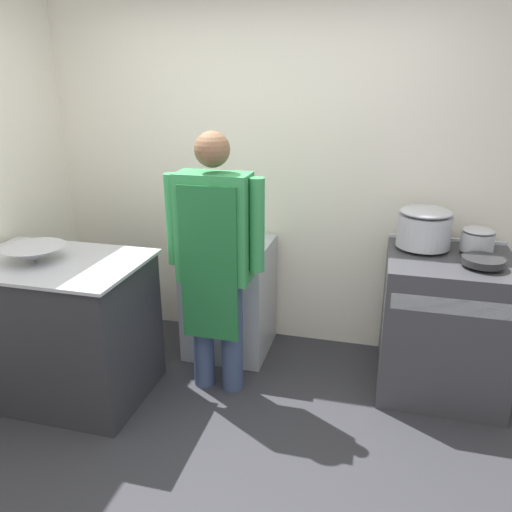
% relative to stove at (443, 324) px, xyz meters
% --- Properties ---
extents(ground_plane, '(14.00, 14.00, 0.00)m').
position_rel_stove_xyz_m(ground_plane, '(-1.26, -1.20, -0.46)').
color(ground_plane, '#2D2D33').
extents(wall_back, '(8.00, 0.05, 2.70)m').
position_rel_stove_xyz_m(wall_back, '(-1.26, 0.45, 0.89)').
color(wall_back, silver).
rests_on(wall_back, ground_plane).
extents(wall_left, '(0.05, 8.00, 2.70)m').
position_rel_stove_xyz_m(wall_left, '(-2.98, -0.20, 0.89)').
color(wall_left, silver).
rests_on(wall_left, ground_plane).
extents(prep_counter, '(1.09, 0.75, 0.92)m').
position_rel_stove_xyz_m(prep_counter, '(-2.36, -0.68, 0.00)').
color(prep_counter, '#2D2D33').
rests_on(prep_counter, ground_plane).
extents(stove, '(0.77, 0.75, 0.94)m').
position_rel_stove_xyz_m(stove, '(0.00, 0.00, 0.00)').
color(stove, '#38383D').
rests_on(stove, ground_plane).
extents(fridge_unit, '(0.59, 0.56, 0.86)m').
position_rel_stove_xyz_m(fridge_unit, '(-1.50, 0.12, -0.03)').
color(fridge_unit, '#A8ADB2').
rests_on(fridge_unit, ground_plane).
extents(person_cook, '(0.63, 0.24, 1.69)m').
position_rel_stove_xyz_m(person_cook, '(-1.42, -0.38, 0.50)').
color(person_cook, '#38476B').
rests_on(person_cook, ground_plane).
extents(mixing_bowl, '(0.37, 0.37, 0.09)m').
position_rel_stove_xyz_m(mixing_bowl, '(-2.46, -0.71, 0.51)').
color(mixing_bowl, '#B2B5BC').
rests_on(mixing_bowl, prep_counter).
extents(stock_pot, '(0.34, 0.34, 0.26)m').
position_rel_stove_xyz_m(stock_pot, '(-0.17, 0.13, 0.61)').
color(stock_pot, '#B2B5BC').
rests_on(stock_pot, stove).
extents(saute_pan, '(0.24, 0.24, 0.04)m').
position_rel_stove_xyz_m(saute_pan, '(0.15, -0.13, 0.50)').
color(saute_pan, '#262628').
rests_on(saute_pan, stove).
extents(sauce_pot, '(0.20, 0.20, 0.15)m').
position_rel_stove_xyz_m(sauce_pot, '(0.15, 0.13, 0.55)').
color(sauce_pot, '#B2B5BC').
rests_on(sauce_pot, stove).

